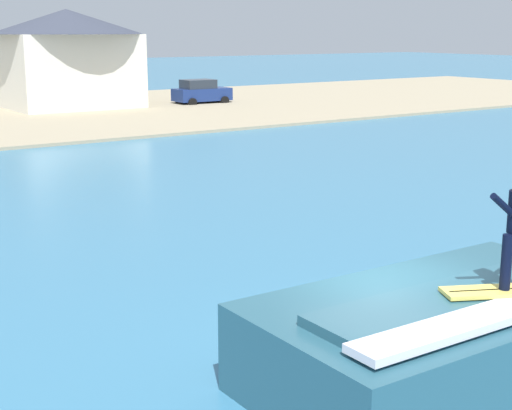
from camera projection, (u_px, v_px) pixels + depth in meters
ground_plane at (377, 353)px, 13.17m from camera, size 260.00×260.00×0.00m
wave_crest at (447, 337)px, 11.97m from camera, size 6.22×3.41×1.57m
surfboard at (507, 291)px, 11.49m from camera, size 1.99×1.30×0.06m
car_far_shore at (201, 92)px, 56.17m from camera, size 4.17×2.17×1.86m
house_gabled_white at (68, 54)px, 52.69m from camera, size 10.39×10.39×6.78m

